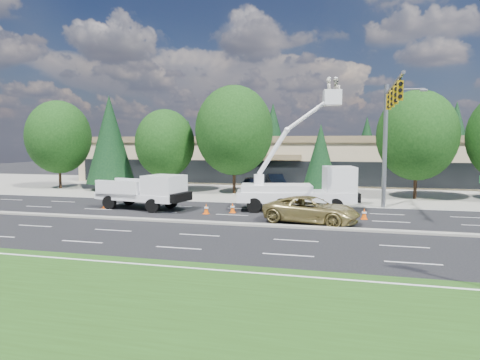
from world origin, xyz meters
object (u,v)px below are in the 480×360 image
(signal_mast, at_px, (389,124))
(bucket_truck, at_px, (306,183))
(utility_pickup, at_px, (146,195))
(minivan, at_px, (311,210))

(signal_mast, xyz_separation_m, bucket_truck, (-5.44, -0.68, -4.09))
(utility_pickup, height_order, minivan, utility_pickup)
(minivan, bearing_deg, signal_mast, -29.62)
(bucket_truck, bearing_deg, utility_pickup, 179.56)
(bucket_truck, height_order, minivan, bucket_truck)
(bucket_truck, xyz_separation_m, minivan, (0.75, -4.61, -1.18))
(utility_pickup, xyz_separation_m, bucket_truck, (11.23, 2.25, 0.94))
(utility_pickup, xyz_separation_m, minivan, (11.98, -2.35, -0.25))
(signal_mast, bearing_deg, minivan, -131.59)
(signal_mast, bearing_deg, bucket_truck, -172.83)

